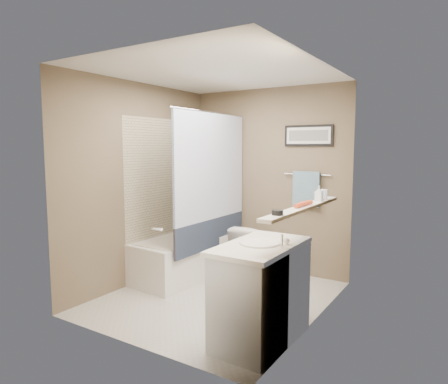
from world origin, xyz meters
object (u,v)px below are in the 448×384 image
Objects in this scene: soap_bottle at (319,193)px; bathtub at (187,256)px; hair_brush_front at (301,205)px; toilet at (253,251)px; candle_bowl_near at (277,212)px; vanity at (261,295)px; glass_jar at (323,194)px; hair_brush_back at (305,203)px.

bathtub is at bearing 173.79° from soap_bottle.
soap_bottle is (0.00, 0.48, 0.05)m from hair_brush_front.
toilet is 2.03m from candle_bowl_near.
candle_bowl_near reaches higher than vanity.
glass_jar is (0.19, 0.99, 0.77)m from vanity.
vanity is 1.18m from soap_bottle.
soap_bottle is (1.79, -0.19, 0.94)m from bathtub.
hair_brush_front is at bearing -16.86° from bathtub.
glass_jar is 0.13m from soap_bottle.
soap_bottle is at bearing 80.15° from vanity.
soap_bottle is at bearing 90.00° from hair_brush_back.
soap_bottle is (0.00, 0.37, 0.05)m from hair_brush_back.
toilet reaches higher than bathtub.
soap_bottle reaches higher than bathtub.
hair_brush_back is (0.19, 0.49, 0.74)m from vanity.
hair_brush_front is 2.20× the size of glass_jar.
toilet is 3.05× the size of hair_brush_front.
toilet is 1.40m from glass_jar.
hair_brush_front is 1.48× the size of soap_bottle.
candle_bowl_near reaches higher than bathtub.
glass_jar is at bearing 1.81° from bathtub.
vanity is at bearing -115.90° from hair_brush_front.
hair_brush_back is at bearing -90.00° from soap_bottle.
hair_brush_back is (0.00, 0.59, 0.00)m from candle_bowl_near.
candle_bowl_near is 0.90× the size of glass_jar.
glass_jar is (1.79, -0.07, 0.92)m from bathtub.
hair_brush_front is 0.11m from hair_brush_back.
candle_bowl_near is 0.41× the size of hair_brush_back.
glass_jar is (0.00, 0.61, 0.03)m from hair_brush_front.
vanity reaches higher than bathtub.
bathtub is 2.24× the size of toilet.
glass_jar reaches higher than hair_brush_front.
hair_brush_back reaches higher than candle_bowl_near.
toilet is (0.75, 0.40, 0.08)m from bathtub.
bathtub is 2.07m from hair_brush_back.
candle_bowl_near is (1.03, -1.56, 0.80)m from toilet.
glass_jar is 0.67× the size of soap_bottle.
toilet is at bearing 133.82° from hair_brush_front.
glass_jar reaches higher than bathtub.
soap_bottle is at bearing 90.00° from hair_brush_front.
vanity is (1.60, -1.06, 0.15)m from bathtub.
bathtub is 15.00× the size of glass_jar.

